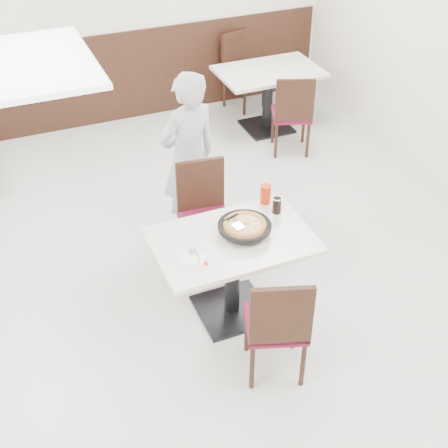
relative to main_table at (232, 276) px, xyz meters
name	(u,v)px	position (x,y,z in m)	size (l,w,h in m)	color
floor	(198,297)	(-0.20, 0.26, -0.38)	(7.00, 7.00, 0.00)	#BBBBB6
wall_back	(84,10)	(-0.20, 3.76, 1.02)	(6.00, 0.04, 2.80)	silver
wainscot_back	(94,82)	(-0.20, 3.74, 0.18)	(5.90, 0.03, 1.10)	black
main_table	(232,276)	(0.00, 0.00, 0.00)	(1.20, 0.80, 0.75)	silver
chair_near	(276,321)	(0.05, -0.66, 0.10)	(0.42, 0.42, 0.95)	black
chair_far	(206,219)	(0.05, 0.67, 0.10)	(0.42, 0.42, 0.95)	black
trivet	(242,235)	(0.07, 0.00, 0.39)	(0.12, 0.12, 0.04)	black
pizza_pan	(244,229)	(0.11, 0.02, 0.42)	(0.32, 0.32, 0.01)	black
pizza	(245,226)	(0.11, 0.03, 0.44)	(0.35, 0.35, 0.02)	#BF8844
pizza_server	(238,226)	(0.05, 0.01, 0.47)	(0.07, 0.09, 0.00)	white
napkin	(193,262)	(-0.38, -0.15, 0.38)	(0.15, 0.15, 0.00)	silver
side_plate	(193,258)	(-0.36, -0.11, 0.38)	(0.19, 0.19, 0.01)	white
fork	(198,257)	(-0.33, -0.13, 0.39)	(0.01, 0.16, 0.00)	white
cola_glass	(277,206)	(0.46, 0.18, 0.44)	(0.07, 0.07, 0.13)	black
red_cup	(266,194)	(0.44, 0.34, 0.45)	(0.09, 0.09, 0.16)	red
diner_person	(189,158)	(0.08, 1.17, 0.43)	(0.59, 0.39, 1.61)	#B2B2B8
bg_table_right	(268,100)	(1.68, 2.81, 0.00)	(1.20, 0.80, 0.75)	silver
bg_chair_right_near	(291,112)	(1.68, 2.21, 0.10)	(0.42, 0.42, 0.95)	black
bg_chair_right_far	(244,72)	(1.67, 3.47, 0.10)	(0.42, 0.42, 0.95)	black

